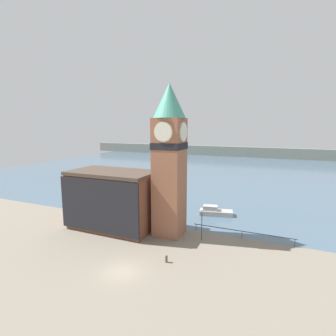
% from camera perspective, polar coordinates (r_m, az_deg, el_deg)
% --- Properties ---
extents(ground_plane, '(160.00, 160.00, 0.00)m').
position_cam_1_polar(ground_plane, '(30.25, -9.88, -21.36)').
color(ground_plane, gray).
extents(water, '(160.00, 120.00, 0.00)m').
position_cam_1_polar(water, '(97.81, 14.53, -0.18)').
color(water, slate).
rests_on(water, ground_plane).
extents(far_shoreline, '(180.00, 3.00, 5.00)m').
position_cam_1_polar(far_shoreline, '(136.88, 17.21, 3.33)').
color(far_shoreline, gray).
rests_on(far_shoreline, water).
extents(pier_railing, '(13.74, 0.08, 1.09)m').
position_cam_1_polar(pier_railing, '(38.26, 15.83, -13.21)').
color(pier_railing, '#232328').
rests_on(pier_railing, ground_plane).
extents(clock_tower, '(4.41, 4.41, 20.92)m').
position_cam_1_polar(clock_tower, '(35.84, 0.31, 2.41)').
color(clock_tower, '#935B42').
rests_on(clock_tower, ground_plane).
extents(pier_building, '(12.93, 7.27, 8.71)m').
position_cam_1_polar(pier_building, '(40.53, -11.98, -6.71)').
color(pier_building, brown).
rests_on(pier_building, ground_plane).
extents(boat_near, '(5.93, 3.27, 1.61)m').
position_cam_1_polar(boat_near, '(46.84, 10.14, -9.31)').
color(boat_near, '#B7B2A8').
rests_on(boat_near, water).
extents(mooring_bollard_near, '(0.30, 0.30, 0.85)m').
position_cam_1_polar(mooring_bollard_near, '(31.37, -0.37, -19.08)').
color(mooring_bollard_near, brown).
rests_on(mooring_bollard_near, ground_plane).
extents(lamp_post, '(0.32, 0.32, 4.21)m').
position_cam_1_polar(lamp_post, '(36.07, 7.37, -11.00)').
color(lamp_post, '#2D2D33').
rests_on(lamp_post, ground_plane).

